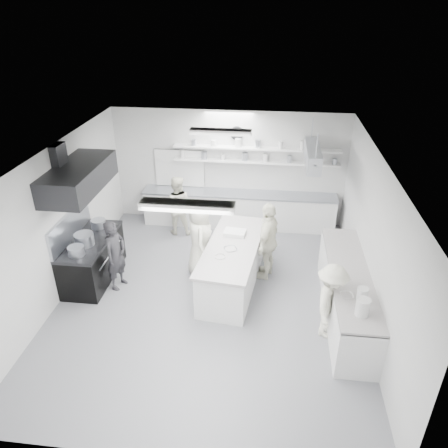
# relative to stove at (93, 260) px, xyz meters

# --- Properties ---
(floor) EXTENTS (6.00, 7.00, 0.02)m
(floor) POSITION_rel_stove_xyz_m (2.60, -0.40, -0.46)
(floor) COLOR gray
(floor) RESTS_ON ground
(ceiling) EXTENTS (6.00, 7.00, 0.02)m
(ceiling) POSITION_rel_stove_xyz_m (2.60, -0.40, 2.56)
(ceiling) COLOR white
(ceiling) RESTS_ON wall_back
(wall_back) EXTENTS (6.00, 0.04, 3.00)m
(wall_back) POSITION_rel_stove_xyz_m (2.60, 3.10, 1.05)
(wall_back) COLOR silver
(wall_back) RESTS_ON floor
(wall_front) EXTENTS (6.00, 0.04, 3.00)m
(wall_front) POSITION_rel_stove_xyz_m (2.60, -3.90, 1.05)
(wall_front) COLOR silver
(wall_front) RESTS_ON floor
(wall_left) EXTENTS (0.04, 7.00, 3.00)m
(wall_left) POSITION_rel_stove_xyz_m (-0.40, -0.40, 1.05)
(wall_left) COLOR silver
(wall_left) RESTS_ON floor
(wall_right) EXTENTS (0.04, 7.00, 3.00)m
(wall_right) POSITION_rel_stove_xyz_m (5.60, -0.40, 1.05)
(wall_right) COLOR silver
(wall_right) RESTS_ON floor
(stove) EXTENTS (0.80, 1.80, 0.90)m
(stove) POSITION_rel_stove_xyz_m (0.00, 0.00, 0.00)
(stove) COLOR black
(stove) RESTS_ON floor
(exhaust_hood) EXTENTS (0.85, 2.00, 0.50)m
(exhaust_hood) POSITION_rel_stove_xyz_m (0.00, -0.00, 1.90)
(exhaust_hood) COLOR black
(exhaust_hood) RESTS_ON wall_left
(back_counter) EXTENTS (5.00, 0.60, 0.92)m
(back_counter) POSITION_rel_stove_xyz_m (2.90, 2.80, 0.01)
(back_counter) COLOR silver
(back_counter) RESTS_ON floor
(shelf_lower) EXTENTS (4.20, 0.26, 0.04)m
(shelf_lower) POSITION_rel_stove_xyz_m (3.30, 2.97, 1.30)
(shelf_lower) COLOR silver
(shelf_lower) RESTS_ON wall_back
(shelf_upper) EXTENTS (4.20, 0.26, 0.04)m
(shelf_upper) POSITION_rel_stove_xyz_m (3.30, 2.97, 1.65)
(shelf_upper) COLOR silver
(shelf_upper) RESTS_ON wall_back
(pass_through_window) EXTENTS (1.30, 0.04, 1.00)m
(pass_through_window) POSITION_rel_stove_xyz_m (1.30, 3.08, 1.00)
(pass_through_window) COLOR black
(pass_through_window) RESTS_ON wall_back
(wall_clock) EXTENTS (0.32, 0.05, 0.32)m
(wall_clock) POSITION_rel_stove_xyz_m (2.80, 3.06, 2.00)
(wall_clock) COLOR silver
(wall_clock) RESTS_ON wall_back
(right_counter) EXTENTS (0.74, 3.30, 0.94)m
(right_counter) POSITION_rel_stove_xyz_m (5.25, -0.60, 0.02)
(right_counter) COLOR silver
(right_counter) RESTS_ON floor
(pot_rack) EXTENTS (0.30, 1.60, 0.40)m
(pot_rack) POSITION_rel_stove_xyz_m (4.60, 2.00, 1.85)
(pot_rack) COLOR #A8ACB8
(pot_rack) RESTS_ON ceiling
(light_fixture_front) EXTENTS (1.30, 0.25, 0.10)m
(light_fixture_front) POSITION_rel_stove_xyz_m (2.60, -2.20, 2.49)
(light_fixture_front) COLOR silver
(light_fixture_front) RESTS_ON ceiling
(light_fixture_rear) EXTENTS (1.30, 0.25, 0.10)m
(light_fixture_rear) POSITION_rel_stove_xyz_m (2.60, 1.40, 2.49)
(light_fixture_rear) COLOR silver
(light_fixture_rear) RESTS_ON ceiling
(prep_island) EXTENTS (1.22, 2.62, 0.93)m
(prep_island) POSITION_rel_stove_xyz_m (3.01, 0.10, 0.02)
(prep_island) COLOR silver
(prep_island) RESTS_ON floor
(stove_pot) EXTENTS (0.39, 0.39, 0.30)m
(stove_pot) POSITION_rel_stove_xyz_m (0.00, -0.20, 0.61)
(stove_pot) COLOR #A8ACB8
(stove_pot) RESTS_ON stove
(cook_stove) EXTENTS (0.51, 0.64, 1.53)m
(cook_stove) POSITION_rel_stove_xyz_m (0.63, -0.23, 0.31)
(cook_stove) COLOR #26262A
(cook_stove) RESTS_ON floor
(cook_back) EXTENTS (0.82, 0.67, 1.55)m
(cook_back) POSITION_rel_stove_xyz_m (1.38, 2.21, 0.33)
(cook_back) COLOR white
(cook_back) RESTS_ON floor
(cook_island_left) EXTENTS (0.72, 0.95, 1.76)m
(cook_island_left) POSITION_rel_stove_xyz_m (2.26, 0.48, 0.43)
(cook_island_left) COLOR white
(cook_island_left) RESTS_ON floor
(cook_island_right) EXTENTS (0.71, 1.10, 1.75)m
(cook_island_right) POSITION_rel_stove_xyz_m (3.71, 0.53, 0.42)
(cook_island_right) COLOR white
(cook_island_right) RESTS_ON floor
(cook_right) EXTENTS (0.80, 1.06, 1.46)m
(cook_right) POSITION_rel_stove_xyz_m (4.85, -1.19, 0.28)
(cook_right) COLOR white
(cook_right) RESTS_ON floor
(bowl_island_a) EXTENTS (0.34, 0.34, 0.06)m
(bowl_island_a) POSITION_rel_stove_xyz_m (2.98, -0.06, 0.52)
(bowl_island_a) COLOR #A8ACB8
(bowl_island_a) RESTS_ON prep_island
(bowl_island_b) EXTENTS (0.24, 0.24, 0.07)m
(bowl_island_b) POSITION_rel_stove_xyz_m (2.81, -0.38, 0.52)
(bowl_island_b) COLOR silver
(bowl_island_b) RESTS_ON prep_island
(bowl_right) EXTENTS (0.26, 0.26, 0.06)m
(bowl_right) POSITION_rel_stove_xyz_m (5.09, -1.31, 0.52)
(bowl_right) COLOR silver
(bowl_right) RESTS_ON right_counter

